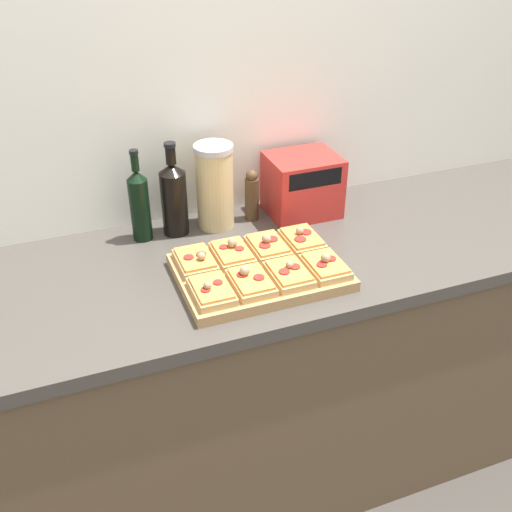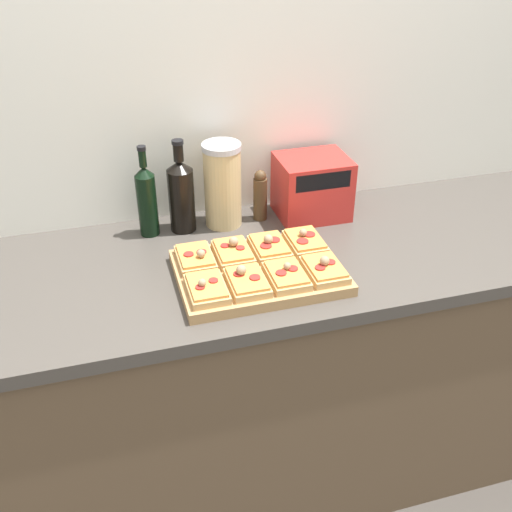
# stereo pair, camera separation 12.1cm
# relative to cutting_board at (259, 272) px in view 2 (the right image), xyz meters

# --- Properties ---
(wall_back) EXTENTS (6.00, 0.06, 2.50)m
(wall_back) POSITION_rel_cutting_board_xyz_m (0.04, 0.46, 0.31)
(wall_back) COLOR silver
(wall_back) RESTS_ON ground_plane
(kitchen_counter) EXTENTS (2.63, 0.67, 0.92)m
(kitchen_counter) POSITION_rel_cutting_board_xyz_m (0.04, 0.10, -0.47)
(kitchen_counter) COLOR brown
(kitchen_counter) RESTS_ON ground_plane
(cutting_board) EXTENTS (0.45, 0.32, 0.03)m
(cutting_board) POSITION_rel_cutting_board_xyz_m (0.00, 0.00, 0.00)
(cutting_board) COLOR #A37A4C
(cutting_board) RESTS_ON kitchen_counter
(pizza_slice_back_left) EXTENTS (0.10, 0.14, 0.05)m
(pizza_slice_back_left) POSITION_rel_cutting_board_xyz_m (-0.16, 0.08, 0.03)
(pizza_slice_back_left) COLOR tan
(pizza_slice_back_left) RESTS_ON cutting_board
(pizza_slice_back_midleft) EXTENTS (0.10, 0.14, 0.06)m
(pizza_slice_back_midleft) POSITION_rel_cutting_board_xyz_m (-0.05, 0.08, 0.03)
(pizza_slice_back_midleft) COLOR tan
(pizza_slice_back_midleft) RESTS_ON cutting_board
(pizza_slice_back_midright) EXTENTS (0.10, 0.14, 0.05)m
(pizza_slice_back_midright) POSITION_rel_cutting_board_xyz_m (0.05, 0.08, 0.03)
(pizza_slice_back_midright) COLOR tan
(pizza_slice_back_midright) RESTS_ON cutting_board
(pizza_slice_back_right) EXTENTS (0.10, 0.14, 0.05)m
(pizza_slice_back_right) POSITION_rel_cutting_board_xyz_m (0.16, 0.08, 0.03)
(pizza_slice_back_right) COLOR tan
(pizza_slice_back_right) RESTS_ON cutting_board
(pizza_slice_front_left) EXTENTS (0.10, 0.14, 0.05)m
(pizza_slice_front_left) POSITION_rel_cutting_board_xyz_m (-0.16, -0.08, 0.03)
(pizza_slice_front_left) COLOR tan
(pizza_slice_front_left) RESTS_ON cutting_board
(pizza_slice_front_midleft) EXTENTS (0.10, 0.14, 0.05)m
(pizza_slice_front_midleft) POSITION_rel_cutting_board_xyz_m (-0.05, -0.08, 0.03)
(pizza_slice_front_midleft) COLOR tan
(pizza_slice_front_midleft) RESTS_ON cutting_board
(pizza_slice_front_midright) EXTENTS (0.10, 0.14, 0.05)m
(pizza_slice_front_midright) POSITION_rel_cutting_board_xyz_m (0.05, -0.08, 0.03)
(pizza_slice_front_midright) COLOR tan
(pizza_slice_front_midright) RESTS_ON cutting_board
(pizza_slice_front_right) EXTENTS (0.10, 0.14, 0.05)m
(pizza_slice_front_right) POSITION_rel_cutting_board_xyz_m (0.16, -0.08, 0.03)
(pizza_slice_front_right) COLOR tan
(pizza_slice_front_right) RESTS_ON cutting_board
(olive_oil_bottle) EXTENTS (0.06, 0.06, 0.29)m
(olive_oil_bottle) POSITION_rel_cutting_board_xyz_m (-0.26, 0.33, 0.10)
(olive_oil_bottle) COLOR black
(olive_oil_bottle) RESTS_ON kitchen_counter
(wine_bottle) EXTENTS (0.08, 0.08, 0.30)m
(wine_bottle) POSITION_rel_cutting_board_xyz_m (-0.15, 0.33, 0.11)
(wine_bottle) COLOR black
(wine_bottle) RESTS_ON kitchen_counter
(grain_jar_tall) EXTENTS (0.12, 0.12, 0.27)m
(grain_jar_tall) POSITION_rel_cutting_board_xyz_m (-0.02, 0.33, 0.12)
(grain_jar_tall) COLOR tan
(grain_jar_tall) RESTS_ON kitchen_counter
(pepper_mill) EXTENTS (0.04, 0.04, 0.17)m
(pepper_mill) POSITION_rel_cutting_board_xyz_m (0.10, 0.33, 0.07)
(pepper_mill) COLOR #47331E
(pepper_mill) RESTS_ON kitchen_counter
(toaster_oven) EXTENTS (0.25, 0.18, 0.20)m
(toaster_oven) POSITION_rel_cutting_board_xyz_m (0.27, 0.31, 0.08)
(toaster_oven) COLOR red
(toaster_oven) RESTS_ON kitchen_counter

